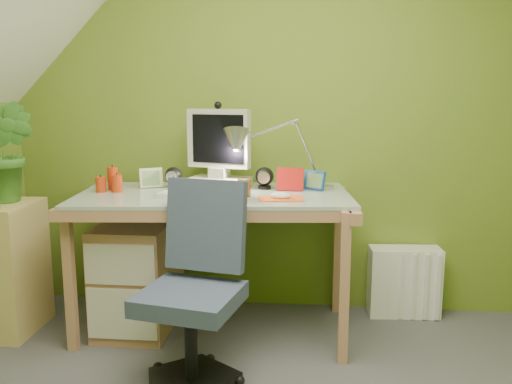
# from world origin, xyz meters

# --- Properties ---
(wall_back) EXTENTS (3.20, 0.01, 2.40)m
(wall_back) POSITION_xyz_m (0.00, 1.60, 1.20)
(wall_back) COLOR olive
(wall_back) RESTS_ON floor
(desk) EXTENTS (1.57, 0.89, 0.81)m
(desk) POSITION_xyz_m (-0.25, 1.18, 0.40)
(desk) COLOR #AE7A5C
(desk) RESTS_ON floor
(monitor) EXTENTS (0.43, 0.31, 0.53)m
(monitor) POSITION_xyz_m (-0.25, 1.36, 1.07)
(monitor) COLOR beige
(monitor) RESTS_ON desk
(speaker_left) EXTENTS (0.12, 0.12, 0.12)m
(speaker_left) POSITION_xyz_m (-0.52, 1.34, 0.87)
(speaker_left) COLOR black
(speaker_left) RESTS_ON desk
(speaker_right) EXTENTS (0.12, 0.12, 0.13)m
(speaker_right) POSITION_xyz_m (0.02, 1.34, 0.87)
(speaker_right) COLOR black
(speaker_right) RESTS_ON desk
(keyboard) EXTENTS (0.41, 0.18, 0.02)m
(keyboard) POSITION_xyz_m (-0.33, 1.04, 0.82)
(keyboard) COLOR silver
(keyboard) RESTS_ON desk
(mousepad) EXTENTS (0.25, 0.20, 0.01)m
(mousepad) POSITION_xyz_m (0.13, 1.04, 0.81)
(mousepad) COLOR #E45C23
(mousepad) RESTS_ON desk
(mouse) EXTENTS (0.12, 0.09, 0.04)m
(mouse) POSITION_xyz_m (0.13, 1.04, 0.83)
(mouse) COLOR white
(mouse) RESTS_ON mousepad
(amber_tumbler) EXTENTS (0.08, 0.08, 0.09)m
(amber_tumbler) POSITION_xyz_m (-0.07, 1.10, 0.85)
(amber_tumbler) COLOR #975615
(amber_tumbler) RESTS_ON desk
(candle_cluster) EXTENTS (0.19, 0.17, 0.13)m
(candle_cluster) POSITION_xyz_m (-0.85, 1.19, 0.87)
(candle_cluster) COLOR red
(candle_cluster) RESTS_ON desk
(photo_frame_red) EXTENTS (0.15, 0.03, 0.13)m
(photo_frame_red) POSITION_xyz_m (0.17, 1.30, 0.87)
(photo_frame_red) COLOR red
(photo_frame_red) RESTS_ON desk
(photo_frame_blue) EXTENTS (0.12, 0.09, 0.11)m
(photo_frame_blue) POSITION_xyz_m (0.31, 1.34, 0.86)
(photo_frame_blue) COLOR #154593
(photo_frame_blue) RESTS_ON desk
(photo_frame_green) EXTENTS (0.13, 0.08, 0.12)m
(photo_frame_green) POSITION_xyz_m (-0.65, 1.32, 0.87)
(photo_frame_green) COLOR #BCD08F
(photo_frame_green) RESTS_ON desk
(desk_lamp) EXTENTS (0.59, 0.35, 0.59)m
(desk_lamp) POSITION_xyz_m (0.20, 1.36, 1.10)
(desk_lamp) COLOR silver
(desk_lamp) RESTS_ON desk
(side_ledge) EXTENTS (0.28, 0.43, 0.75)m
(side_ledge) POSITION_xyz_m (-1.41, 1.05, 0.37)
(side_ledge) COLOR tan
(side_ledge) RESTS_ON floor
(potted_plant) EXTENTS (0.32, 0.27, 0.57)m
(potted_plant) POSITION_xyz_m (-1.41, 1.10, 1.03)
(potted_plant) COLOR #3D7C29
(potted_plant) RESTS_ON side_ledge
(task_chair) EXTENTS (0.58, 0.58, 0.88)m
(task_chair) POSITION_xyz_m (-0.26, 0.54, 0.44)
(task_chair) COLOR #38455D
(task_chair) RESTS_ON floor
(radiator) EXTENTS (0.44, 0.20, 0.43)m
(radiator) POSITION_xyz_m (0.87, 1.50, 0.21)
(radiator) COLOR white
(radiator) RESTS_ON floor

